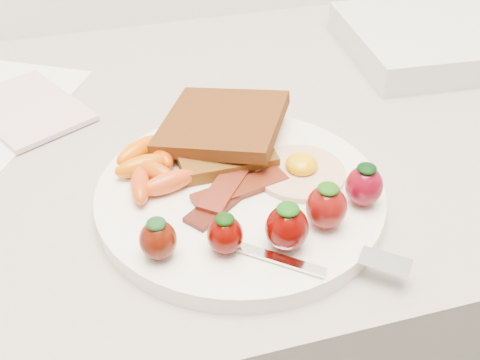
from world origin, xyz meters
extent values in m
cylinder|color=white|center=(-0.01, 1.57, 0.91)|extent=(0.27, 0.27, 0.02)
cube|color=#4A3012|center=(-0.01, 1.63, 0.93)|extent=(0.09, 0.09, 0.01)
cube|color=#39170A|center=(0.00, 1.65, 0.94)|extent=(0.16, 0.16, 0.03)
cylinder|color=#F7E8CE|center=(0.05, 1.57, 0.92)|extent=(0.10, 0.10, 0.01)
ellipsoid|color=#ECA400|center=(0.05, 1.57, 0.93)|extent=(0.04, 0.04, 0.02)
cube|color=black|center=(-0.03, 1.56, 0.92)|extent=(0.09, 0.07, 0.00)
cube|color=black|center=(-0.01, 1.56, 0.92)|extent=(0.10, 0.04, 0.00)
cube|color=#4A0A08|center=(-0.02, 1.57, 0.92)|extent=(0.08, 0.09, 0.00)
ellipsoid|color=#CB5F01|center=(-0.09, 1.62, 0.93)|extent=(0.06, 0.03, 0.02)
ellipsoid|color=#BB4D0A|center=(-0.08, 1.60, 0.93)|extent=(0.05, 0.05, 0.02)
ellipsoid|color=#C33E0E|center=(-0.10, 1.59, 0.93)|extent=(0.02, 0.05, 0.02)
ellipsoid|color=#BB3B00|center=(-0.07, 1.63, 0.93)|extent=(0.03, 0.06, 0.02)
ellipsoid|color=#E25D00|center=(-0.09, 1.64, 0.93)|extent=(0.06, 0.05, 0.02)
ellipsoid|color=#D44416|center=(-0.07, 1.58, 0.93)|extent=(0.06, 0.03, 0.02)
ellipsoid|color=#490E03|center=(-0.10, 1.50, 0.94)|extent=(0.03, 0.03, 0.03)
ellipsoid|color=#103911|center=(-0.10, 1.50, 0.95)|extent=(0.02, 0.02, 0.01)
ellipsoid|color=#4E0300|center=(-0.04, 1.49, 0.93)|extent=(0.03, 0.03, 0.03)
ellipsoid|color=black|center=(-0.04, 1.49, 0.95)|extent=(0.02, 0.02, 0.01)
ellipsoid|color=#4B0200|center=(0.01, 1.48, 0.94)|extent=(0.04, 0.04, 0.04)
ellipsoid|color=#0E4D0A|center=(0.01, 1.48, 0.96)|extent=(0.02, 0.02, 0.01)
ellipsoid|color=#620907|center=(0.05, 1.50, 0.94)|extent=(0.04, 0.04, 0.04)
ellipsoid|color=#18490A|center=(0.05, 1.50, 0.96)|extent=(0.02, 0.02, 0.01)
ellipsoid|color=#640413|center=(0.09, 1.52, 0.94)|extent=(0.03, 0.03, 0.04)
ellipsoid|color=black|center=(0.09, 1.52, 0.96)|extent=(0.02, 0.02, 0.01)
cube|color=white|center=(-0.01, 1.48, 0.92)|extent=(0.08, 0.07, 0.00)
cube|color=silver|center=(0.08, 1.44, 0.92)|extent=(0.04, 0.04, 0.00)
cube|color=beige|center=(-0.20, 1.79, 0.91)|extent=(0.16, 0.18, 0.01)
cube|color=silver|center=(0.35, 1.80, 0.92)|extent=(0.28, 0.23, 0.04)
camera|label=1|loc=(-0.13, 1.15, 1.27)|focal=45.00mm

